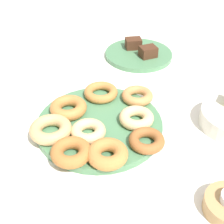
% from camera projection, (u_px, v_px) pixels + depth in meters
% --- Properties ---
extents(ground_plane, '(2.40, 2.40, 0.00)m').
position_uv_depth(ground_plane, '(100.00, 128.00, 0.75)').
color(ground_plane, white).
extents(donut_plate, '(0.30, 0.30, 0.02)m').
position_uv_depth(donut_plate, '(100.00, 125.00, 0.75)').
color(donut_plate, '#4C7F56').
rests_on(donut_plate, ground_plane).
extents(donut_0, '(0.10, 0.10, 0.03)m').
position_uv_depth(donut_0, '(71.00, 152.00, 0.64)').
color(donut_0, '#AD6B33').
rests_on(donut_0, donut_plate).
extents(donut_1, '(0.09, 0.09, 0.03)m').
position_uv_depth(donut_1, '(88.00, 131.00, 0.70)').
color(donut_1, '#EABC84').
rests_on(donut_1, donut_plate).
extents(donut_2, '(0.11, 0.11, 0.02)m').
position_uv_depth(donut_2, '(102.00, 92.00, 0.82)').
color(donut_2, '#BC7A3D').
rests_on(donut_2, donut_plate).
extents(donut_3, '(0.10, 0.10, 0.02)m').
position_uv_depth(donut_3, '(147.00, 140.00, 0.67)').
color(donut_3, '#995B2D').
rests_on(donut_3, donut_plate).
extents(donut_4, '(0.11, 0.11, 0.03)m').
position_uv_depth(donut_4, '(51.00, 129.00, 0.70)').
color(donut_4, tan).
rests_on(donut_4, donut_plate).
extents(donut_5, '(0.11, 0.11, 0.02)m').
position_uv_depth(donut_5, '(137.00, 96.00, 0.81)').
color(donut_5, '#C6844C').
rests_on(donut_5, donut_plate).
extents(donut_6, '(0.11, 0.11, 0.03)m').
position_uv_depth(donut_6, '(136.00, 118.00, 0.73)').
color(donut_6, '#EABC84').
rests_on(donut_6, donut_plate).
extents(donut_7, '(0.13, 0.13, 0.03)m').
position_uv_depth(donut_7, '(68.00, 108.00, 0.76)').
color(donut_7, '#BC7A3D').
rests_on(donut_7, donut_plate).
extents(donut_8, '(0.11, 0.11, 0.03)m').
position_uv_depth(donut_8, '(107.00, 154.00, 0.64)').
color(donut_8, '#BC7A3D').
rests_on(donut_8, donut_plate).
extents(cake_plate, '(0.22, 0.22, 0.01)m').
position_uv_depth(cake_plate, '(139.00, 54.00, 1.04)').
color(cake_plate, '#4C7F56').
rests_on(cake_plate, ground_plane).
extents(brownie_near, '(0.05, 0.06, 0.03)m').
position_uv_depth(brownie_near, '(133.00, 43.00, 1.05)').
color(brownie_near, '#472819').
rests_on(brownie_near, cake_plate).
extents(brownie_far, '(0.06, 0.06, 0.03)m').
position_uv_depth(brownie_far, '(148.00, 52.00, 1.00)').
color(brownie_far, '#472819').
rests_on(brownie_far, cake_plate).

